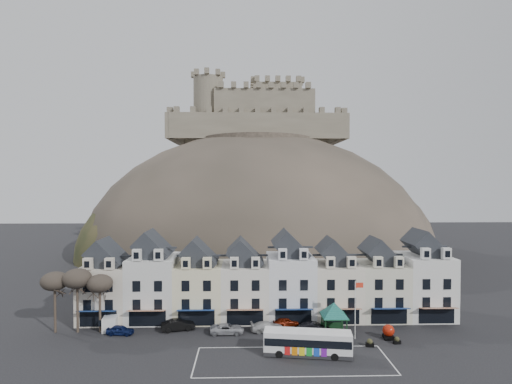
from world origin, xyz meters
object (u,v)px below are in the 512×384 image
car_white (267,327)px  bus (308,342)px  car_charcoal (315,328)px  car_navy (120,330)px  car_black (178,325)px  red_buoy (388,332)px  white_van (112,321)px  car_silver (227,329)px  car_maroon (286,322)px  bus_shelter (334,310)px  flagpole (356,306)px

car_white → bus: bearing=-158.6°
car_charcoal → bus: bearing=-178.1°
car_navy → car_charcoal: size_ratio=0.89×
car_charcoal → car_black: bearing=104.7°
red_buoy → car_navy: red_buoy is taller
white_van → car_charcoal: bearing=-13.2°
car_silver → car_maroon: size_ratio=1.22×
car_maroon → bus: bearing=177.2°
bus_shelter → car_silver: 14.53m
car_navy → car_maroon: (22.34, 2.50, 0.02)m
bus_shelter → red_buoy: bus_shelter is taller
car_navy → car_white: size_ratio=0.80×
bus → red_buoy: 12.11m
bus → white_van: bearing=168.2°
white_van → car_navy: size_ratio=1.23×
white_van → car_charcoal: 28.08m
white_van → car_black: 9.50m
white_van → car_maroon: white_van is taller
white_van → car_white: bearing=-13.0°
flagpole → car_maroon: (-8.58, 4.75, -3.69)m
flagpole → car_charcoal: size_ratio=1.88×
car_white → flagpole: bearing=-113.0°
white_van → car_black: size_ratio=0.97×
car_maroon → red_buoy: bearing=-123.3°
bus_shelter → car_maroon: 7.40m
white_van → car_black: bearing=-15.4°
bus_shelter → red_buoy: size_ratio=3.63×
bus_shelter → bus: bearing=-125.0°
car_silver → car_maroon: 8.52m
car_black → car_white: size_ratio=1.01×
car_navy → car_black: size_ratio=0.79×
bus_shelter → white_van: bearing=175.1°
car_silver → red_buoy: bearing=-97.9°
white_van → car_silver: white_van is taller
car_navy → car_white: (19.60, 0.66, 0.04)m
bus → red_buoy: size_ratio=5.58×
car_maroon → car_charcoal: size_ratio=0.91×
bus → car_silver: 11.97m
white_van → bus_shelter: bearing=-14.1°
car_silver → bus: bearing=-126.7°
car_black → car_white: (12.14, -0.63, -0.10)m
bus → car_navy: bus is taller
red_buoy → car_silver: red_buoy is taller
car_maroon → bus_shelter: bearing=-130.0°
bus → bus_shelter: size_ratio=1.54×
bus_shelter → flagpole: bearing=-31.5°
bus → car_white: bus is taller
bus → car_maroon: size_ratio=2.83×
car_navy → car_black: 7.57m
car_charcoal → bus_shelter: bearing=-86.8°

